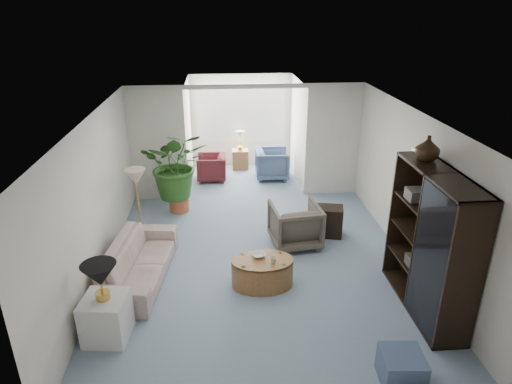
{
  "coord_description": "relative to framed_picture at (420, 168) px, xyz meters",
  "views": [
    {
      "loc": [
        -0.59,
        -6.34,
        4.03
      ],
      "look_at": [
        0.0,
        0.6,
        1.1
      ],
      "focal_mm": 31.57,
      "sensor_mm": 36.0,
      "label": 1
    }
  ],
  "objects": [
    {
      "name": "floor",
      "position": [
        -2.46,
        0.1,
        -1.7
      ],
      "size": [
        6.0,
        6.0,
        0.0
      ],
      "primitive_type": "plane",
      "color": "#839AAD",
      "rests_on": "ground"
    },
    {
      "name": "sunroom_floor",
      "position": [
        -2.46,
        4.2,
        -1.7
      ],
      "size": [
        2.6,
        2.6,
        0.0
      ],
      "primitive_type": "plane",
      "color": "#839AAD",
      "rests_on": "ground"
    },
    {
      "name": "back_pier_left",
      "position": [
        -4.36,
        3.1,
        -0.45
      ],
      "size": [
        1.2,
        0.12,
        2.5
      ],
      "primitive_type": "cube",
      "color": "beige",
      "rests_on": "ground"
    },
    {
      "name": "back_pier_right",
      "position": [
        -0.56,
        3.1,
        -0.45
      ],
      "size": [
        1.2,
        0.12,
        2.5
      ],
      "primitive_type": "cube",
      "color": "beige",
      "rests_on": "ground"
    },
    {
      "name": "back_header",
      "position": [
        -2.46,
        3.1,
        0.75
      ],
      "size": [
        2.6,
        0.12,
        0.1
      ],
      "primitive_type": "cube",
      "color": "beige",
      "rests_on": "back_pier_left"
    },
    {
      "name": "window_pane",
      "position": [
        -2.46,
        5.28,
        -0.3
      ],
      "size": [
        2.2,
        0.02,
        1.5
      ],
      "primitive_type": "cube",
      "color": "white"
    },
    {
      "name": "window_blinds",
      "position": [
        -2.46,
        5.25,
        -0.3
      ],
      "size": [
        2.2,
        0.02,
        1.5
      ],
      "primitive_type": "cube",
      "color": "white"
    },
    {
      "name": "framed_picture",
      "position": [
        0.0,
        0.0,
        0.0
      ],
      "size": [
        0.04,
        0.5,
        0.4
      ],
      "primitive_type": "cube",
      "color": "beige"
    },
    {
      "name": "sofa",
      "position": [
        -4.37,
        -0.05,
        -1.39
      ],
      "size": [
        1.07,
        2.17,
        0.61
      ],
      "primitive_type": "imported",
      "rotation": [
        0.0,
        0.0,
        1.45
      ],
      "color": "beige",
      "rests_on": "ground"
    },
    {
      "name": "end_table",
      "position": [
        -4.57,
        -1.4,
        -1.4
      ],
      "size": [
        0.61,
        0.61,
        0.6
      ],
      "primitive_type": "cube",
      "rotation": [
        0.0,
        0.0,
        -0.12
      ],
      "color": "silver",
      "rests_on": "ground"
    },
    {
      "name": "table_lamp",
      "position": [
        -4.57,
        -1.4,
        -0.75
      ],
      "size": [
        0.44,
        0.44,
        0.3
      ],
      "primitive_type": "cone",
      "color": "black",
      "rests_on": "end_table"
    },
    {
      "name": "floor_lamp",
      "position": [
        -4.51,
        1.19,
        -0.45
      ],
      "size": [
        0.36,
        0.36,
        0.28
      ],
      "primitive_type": "cone",
      "color": "beige",
      "rests_on": "ground"
    },
    {
      "name": "coffee_table",
      "position": [
        -2.46,
        -0.4,
        -1.47
      ],
      "size": [
        1.2,
        1.2,
        0.45
      ],
      "primitive_type": "cylinder",
      "rotation": [
        0.0,
        0.0,
        0.32
      ],
      "color": "olive",
      "rests_on": "ground"
    },
    {
      "name": "coffee_bowl",
      "position": [
        -2.51,
        -0.3,
        -1.22
      ],
      "size": [
        0.27,
        0.27,
        0.05
      ],
      "primitive_type": "imported",
      "rotation": [
        0.0,
        0.0,
        0.32
      ],
      "color": "silver",
      "rests_on": "coffee_table"
    },
    {
      "name": "coffee_cup",
      "position": [
        -2.31,
        -0.5,
        -1.2
      ],
      "size": [
        0.13,
        0.13,
        0.1
      ],
      "primitive_type": "imported",
      "rotation": [
        0.0,
        0.0,
        0.32
      ],
      "color": "beige",
      "rests_on": "coffee_table"
    },
    {
      "name": "wingback_chair",
      "position": [
        -1.75,
        0.82,
        -1.31
      ],
      "size": [
        0.93,
        0.95,
        0.78
      ],
      "primitive_type": "imported",
      "rotation": [
        0.0,
        0.0,
        3.26
      ],
      "color": "#5C5649",
      "rests_on": "ground"
    },
    {
      "name": "side_table_dark",
      "position": [
        -1.05,
        1.12,
        -1.42
      ],
      "size": [
        0.55,
        0.48,
        0.57
      ],
      "primitive_type": "cube",
      "rotation": [
        0.0,
        0.0,
        -0.23
      ],
      "color": "black",
      "rests_on": "ground"
    },
    {
      "name": "entertainment_cabinet",
      "position": [
        -0.23,
        -1.1,
        -0.68
      ],
      "size": [
        0.49,
        1.84,
        2.04
      ],
      "primitive_type": "cube",
      "color": "black",
      "rests_on": "ground"
    },
    {
      "name": "cabinet_urn",
      "position": [
        -0.23,
        -0.6,
        0.51
      ],
      "size": [
        0.33,
        0.33,
        0.35
      ],
      "primitive_type": "imported",
      "color": "black",
      "rests_on": "entertainment_cabinet"
    },
    {
      "name": "ottoman",
      "position": [
        -1.06,
        -2.45,
        -1.51
      ],
      "size": [
        0.5,
        0.5,
        0.37
      ],
      "primitive_type": "cube",
      "rotation": [
        0.0,
        0.0,
        -0.08
      ],
      "color": "slate",
      "rests_on": "ground"
    },
    {
      "name": "plant_pot",
      "position": [
        -3.93,
        2.43,
        -1.54
      ],
      "size": [
        0.4,
        0.4,
        0.32
      ],
      "primitive_type": "cylinder",
      "color": "#AF5232",
      "rests_on": "ground"
    },
    {
      "name": "house_plant",
      "position": [
        -3.93,
        2.43,
        -0.66
      ],
      "size": [
        1.29,
        1.12,
        1.43
      ],
      "primitive_type": "imported",
      "color": "#2B591E",
      "rests_on": "plant_pot"
    },
    {
      "name": "sunroom_chair_blue",
      "position": [
        -1.76,
        4.18,
        -1.33
      ],
      "size": [
        0.83,
        0.81,
        0.73
      ],
      "primitive_type": "imported",
      "rotation": [
        0.0,
        0.0,
        1.54
      ],
      "color": "slate",
      "rests_on": "ground"
    },
    {
      "name": "sunroom_chair_maroon",
      "position": [
        -3.26,
        4.18,
        -1.38
      ],
      "size": [
        0.72,
        0.7,
        0.64
      ],
      "primitive_type": "imported",
      "rotation": [
        0.0,
        0.0,
        -1.6
      ],
      "color": "#561D22",
      "rests_on": "ground"
    },
    {
      "name": "sunroom_table",
      "position": [
        -2.51,
        4.93,
        -1.45
      ],
      "size": [
        0.42,
        0.33,
        0.51
      ],
      "primitive_type": "cube",
      "rotation": [
        0.0,
        0.0,
        -0.03
      ],
      "color": "olive",
      "rests_on": "ground"
    },
    {
      "name": "shelf_clutter",
      "position": [
        -0.28,
        -1.17,
        -0.61
      ],
      "size": [
        0.3,
        1.25,
        1.06
      ],
      "color": "#44423F",
      "rests_on": "entertainment_cabinet"
    }
  ]
}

